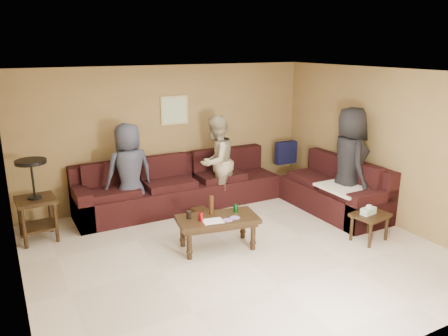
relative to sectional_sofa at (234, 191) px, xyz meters
name	(u,v)px	position (x,y,z in m)	size (l,w,h in m)	color
room	(238,138)	(-0.81, -1.52, 1.34)	(5.60, 5.50, 2.50)	beige
sectional_sofa	(234,191)	(0.00, 0.00, 0.00)	(4.65, 2.90, 0.97)	black
coffee_table	(217,222)	(-0.99, -1.26, 0.08)	(1.23, 0.76, 0.76)	black
end_table_left	(35,199)	(-3.23, 0.25, 0.33)	(0.58, 0.58, 1.25)	black
side_table_right	(370,217)	(1.13, -2.10, 0.05)	(0.58, 0.51, 0.57)	black
waste_bin	(200,217)	(-0.85, -0.37, -0.19)	(0.23, 0.23, 0.28)	black
wall_art	(174,110)	(-0.71, 0.96, 1.37)	(0.52, 0.04, 0.52)	tan
person_left	(129,172)	(-1.77, 0.39, 0.50)	(0.80, 0.52, 1.64)	#333647
person_middle	(216,162)	(-0.21, 0.30, 0.50)	(0.80, 0.63, 1.66)	tan
person_right	(349,163)	(1.53, -1.18, 0.61)	(0.92, 0.60, 1.88)	black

